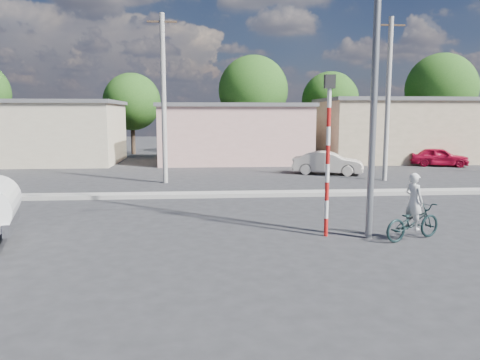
{
  "coord_description": "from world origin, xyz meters",
  "views": [
    {
      "loc": [
        -0.14,
        -10.8,
        3.33
      ],
      "look_at": [
        0.99,
        3.53,
        1.3
      ],
      "focal_mm": 35.0,
      "sensor_mm": 36.0,
      "label": 1
    }
  ],
  "objects": [
    {
      "name": "car_cream",
      "position": [
        6.77,
        14.62,
        0.64
      ],
      "size": [
        4.08,
        2.56,
        1.27
      ],
      "primitive_type": "imported",
      "rotation": [
        0.0,
        0.0,
        1.23
      ],
      "color": "beige",
      "rests_on": "ground"
    },
    {
      "name": "median",
      "position": [
        0.0,
        8.0,
        0.08
      ],
      "size": [
        40.0,
        0.8,
        0.16
      ],
      "primitive_type": "cube",
      "color": "#99968E",
      "rests_on": "ground"
    },
    {
      "name": "bicycle",
      "position": [
        5.4,
        0.95,
        0.49
      ],
      "size": [
        1.97,
        1.33,
        0.98
      ],
      "primitive_type": "imported",
      "rotation": [
        0.0,
        0.0,
        1.97
      ],
      "color": "black",
      "rests_on": "ground"
    },
    {
      "name": "traffic_pole",
      "position": [
        3.2,
        1.5,
        2.59
      ],
      "size": [
        0.28,
        0.18,
        4.36
      ],
      "color": "red",
      "rests_on": "ground"
    },
    {
      "name": "tree_row",
      "position": [
        7.45,
        28.53,
        4.96
      ],
      "size": [
        51.24,
        7.43,
        8.42
      ],
      "color": "#38281E",
      "rests_on": "ground"
    },
    {
      "name": "cyclist",
      "position": [
        5.4,
        0.95,
        0.75
      ],
      "size": [
        0.54,
        0.64,
        1.5
      ],
      "primitive_type": "imported",
      "rotation": [
        0.0,
        0.0,
        1.97
      ],
      "color": "silver",
      "rests_on": "ground"
    },
    {
      "name": "car_red",
      "position": [
        15.01,
        18.07,
        0.6
      ],
      "size": [
        3.81,
        2.53,
        1.21
      ],
      "primitive_type": "imported",
      "rotation": [
        0.0,
        0.0,
        1.23
      ],
      "color": "#A90B2B",
      "rests_on": "ground"
    },
    {
      "name": "streetlight",
      "position": [
        4.14,
        1.2,
        4.96
      ],
      "size": [
        2.34,
        0.22,
        9.0
      ],
      "color": "slate",
      "rests_on": "ground"
    },
    {
      "name": "building_row",
      "position": [
        1.1,
        22.0,
        2.13
      ],
      "size": [
        37.8,
        7.3,
        4.44
      ],
      "color": "#C0B091",
      "rests_on": "ground"
    },
    {
      "name": "ground_plane",
      "position": [
        0.0,
        0.0,
        0.0
      ],
      "size": [
        120.0,
        120.0,
        0.0
      ],
      "primitive_type": "plane",
      "color": "#29292B",
      "rests_on": "ground"
    },
    {
      "name": "utility_poles",
      "position": [
        3.25,
        12.0,
        4.07
      ],
      "size": [
        35.4,
        0.24,
        8.0
      ],
      "color": "#99968E",
      "rests_on": "ground"
    }
  ]
}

